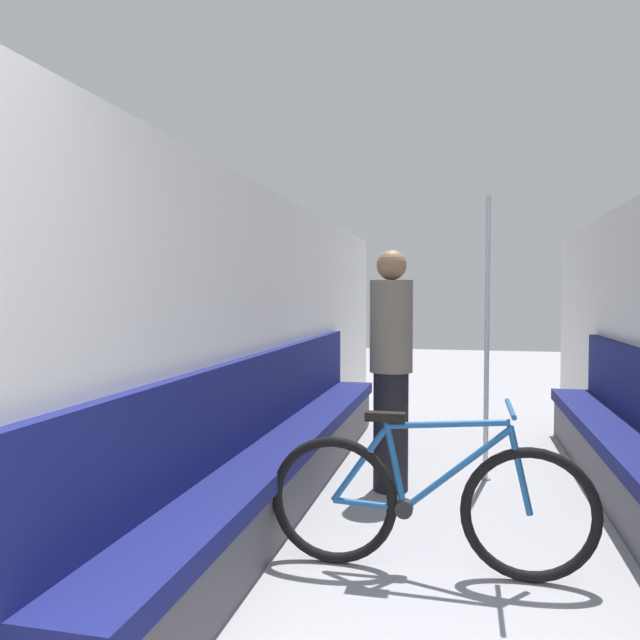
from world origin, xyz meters
TOP-DOWN VIEW (x-y plane):
  - wall_left at (-1.35, 3.24)m, footprint 0.10×9.69m
  - bench_seat_row_left at (-1.13, 3.34)m, footprint 0.41×4.99m
  - bicycle at (-0.12, 2.45)m, footprint 1.61×0.46m
  - grab_pole_near at (0.21, 4.11)m, footprint 0.08×0.08m
  - passenger_standing at (-0.45, 3.71)m, footprint 0.30×0.30m

SIDE VIEW (x-z plane):
  - bench_seat_row_left at x=-1.13m, z-range -0.17..0.82m
  - bicycle at x=-0.12m, z-range -0.07..0.77m
  - passenger_standing at x=-0.45m, z-range 0.03..1.72m
  - grab_pole_near at x=0.21m, z-range -0.03..2.07m
  - wall_left at x=-1.35m, z-range 0.00..2.12m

